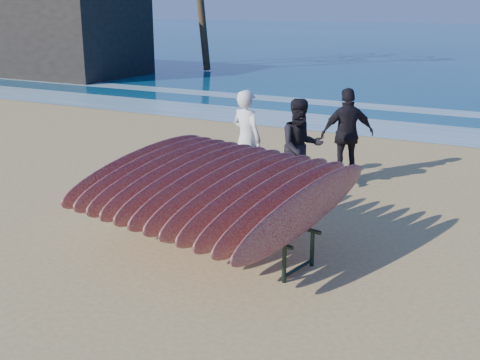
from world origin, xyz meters
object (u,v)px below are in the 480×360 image
at_px(surfboard_rack, 213,188).
at_px(building, 47,32).
at_px(person_dark_a, 301,147).
at_px(person_white, 247,139).
at_px(person_dark_b, 347,134).

height_order(surfboard_rack, building, building).
bearing_deg(person_dark_a, person_white, 141.05).
distance_m(person_white, person_dark_b, 2.06).
distance_m(surfboard_rack, person_dark_b, 4.30).
bearing_deg(surfboard_rack, person_white, 119.43).
height_order(person_white, person_dark_b, person_white).
bearing_deg(building, person_white, -35.41).
bearing_deg(building, person_dark_b, -30.14).
distance_m(person_white, person_dark_a, 1.08).
distance_m(person_white, building, 21.30).
xyz_separation_m(person_dark_a, building, (-18.42, 12.26, 1.14)).
relative_size(person_white, person_dark_b, 1.02).
distance_m(surfboard_rack, building, 23.82).
bearing_deg(surfboard_rack, person_dark_b, 93.46).
xyz_separation_m(surfboard_rack, person_white, (-0.95, 2.89, 0.04)).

